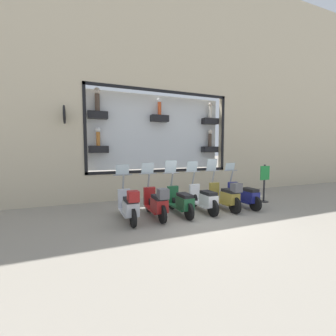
{
  "coord_description": "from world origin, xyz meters",
  "views": [
    {
      "loc": [
        -5.67,
        3.45,
        2.05
      ],
      "look_at": [
        2.04,
        0.29,
        1.38
      ],
      "focal_mm": 24.0,
      "sensor_mm": 36.0,
      "label": 1
    }
  ],
  "objects_px": {
    "scooter_olive_1": "(226,196)",
    "scooter_white_2": "(204,199)",
    "scooter_green_3": "(181,201)",
    "shop_sign_post": "(264,182)",
    "scooter_silver_5": "(129,206)",
    "scooter_red_4": "(157,203)",
    "scooter_navy_0": "(244,195)"
  },
  "relations": [
    {
      "from": "scooter_green_3",
      "to": "shop_sign_post",
      "type": "height_order",
      "value": "scooter_green_3"
    },
    {
      "from": "scooter_green_3",
      "to": "scooter_silver_5",
      "type": "relative_size",
      "value": 1.0
    },
    {
      "from": "scooter_white_2",
      "to": "scooter_green_3",
      "type": "relative_size",
      "value": 1.0
    },
    {
      "from": "scooter_green_3",
      "to": "shop_sign_post",
      "type": "relative_size",
      "value": 1.22
    },
    {
      "from": "scooter_white_2",
      "to": "scooter_olive_1",
      "type": "bearing_deg",
      "value": -93.8
    },
    {
      "from": "scooter_green_3",
      "to": "scooter_white_2",
      "type": "bearing_deg",
      "value": -89.95
    },
    {
      "from": "scooter_green_3",
      "to": "shop_sign_post",
      "type": "distance_m",
      "value": 3.85
    },
    {
      "from": "scooter_red_4",
      "to": "scooter_silver_5",
      "type": "xyz_separation_m",
      "value": [
        -0.0,
        0.83,
        -0.0
      ]
    },
    {
      "from": "scooter_olive_1",
      "to": "scooter_red_4",
      "type": "xyz_separation_m",
      "value": [
        -0.0,
        2.49,
        -0.01
      ]
    },
    {
      "from": "scooter_navy_0",
      "to": "scooter_olive_1",
      "type": "bearing_deg",
      "value": 93.48
    },
    {
      "from": "scooter_navy_0",
      "to": "scooter_white_2",
      "type": "height_order",
      "value": "scooter_white_2"
    },
    {
      "from": "scooter_olive_1",
      "to": "scooter_green_3",
      "type": "relative_size",
      "value": 1.0
    },
    {
      "from": "scooter_white_2",
      "to": "scooter_silver_5",
      "type": "relative_size",
      "value": 1.0
    },
    {
      "from": "scooter_white_2",
      "to": "shop_sign_post",
      "type": "distance_m",
      "value": 3.02
    },
    {
      "from": "scooter_white_2",
      "to": "shop_sign_post",
      "type": "bearing_deg",
      "value": -82.92
    },
    {
      "from": "scooter_green_3",
      "to": "scooter_silver_5",
      "type": "distance_m",
      "value": 1.66
    },
    {
      "from": "scooter_olive_1",
      "to": "scooter_white_2",
      "type": "height_order",
      "value": "scooter_olive_1"
    },
    {
      "from": "scooter_silver_5",
      "to": "scooter_olive_1",
      "type": "bearing_deg",
      "value": -89.87
    },
    {
      "from": "scooter_white_2",
      "to": "scooter_silver_5",
      "type": "distance_m",
      "value": 2.5
    },
    {
      "from": "scooter_navy_0",
      "to": "scooter_green_3",
      "type": "bearing_deg",
      "value": 89.91
    },
    {
      "from": "scooter_olive_1",
      "to": "scooter_silver_5",
      "type": "relative_size",
      "value": 1.0
    },
    {
      "from": "scooter_white_2",
      "to": "shop_sign_post",
      "type": "relative_size",
      "value": 1.22
    },
    {
      "from": "scooter_red_4",
      "to": "scooter_navy_0",
      "type": "bearing_deg",
      "value": -89.05
    },
    {
      "from": "scooter_white_2",
      "to": "scooter_red_4",
      "type": "bearing_deg",
      "value": 92.07
    },
    {
      "from": "scooter_white_2",
      "to": "scooter_red_4",
      "type": "xyz_separation_m",
      "value": [
        -0.06,
        1.66,
        0.04
      ]
    },
    {
      "from": "scooter_olive_1",
      "to": "scooter_red_4",
      "type": "distance_m",
      "value": 2.49
    },
    {
      "from": "scooter_red_4",
      "to": "shop_sign_post",
      "type": "xyz_separation_m",
      "value": [
        0.43,
        -4.64,
        0.3
      ]
    },
    {
      "from": "shop_sign_post",
      "to": "scooter_silver_5",
      "type": "bearing_deg",
      "value": 94.53
    },
    {
      "from": "shop_sign_post",
      "to": "scooter_white_2",
      "type": "bearing_deg",
      "value": 97.08
    },
    {
      "from": "scooter_navy_0",
      "to": "scooter_silver_5",
      "type": "xyz_separation_m",
      "value": [
        -0.06,
        4.16,
        0.05
      ]
    },
    {
      "from": "scooter_navy_0",
      "to": "scooter_red_4",
      "type": "relative_size",
      "value": 1.0
    },
    {
      "from": "scooter_navy_0",
      "to": "scooter_white_2",
      "type": "xyz_separation_m",
      "value": [
        0.0,
        1.66,
        0.01
      ]
    }
  ]
}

